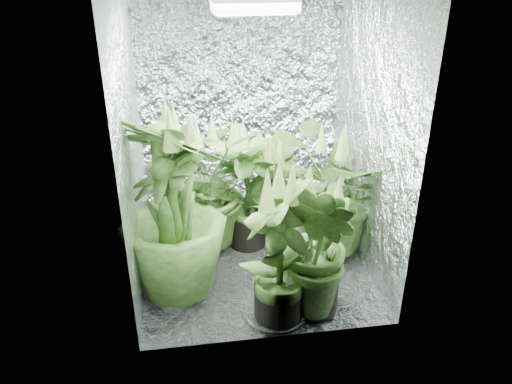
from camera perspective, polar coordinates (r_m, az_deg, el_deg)
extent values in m
plane|color=silver|center=(3.78, -0.18, -8.06)|extent=(1.60, 1.60, 0.00)
cube|color=silver|center=(4.07, -1.86, 10.14)|extent=(1.60, 0.02, 2.00)
cube|color=silver|center=(2.60, 2.37, 0.26)|extent=(1.60, 0.02, 2.00)
cube|color=silver|center=(3.31, -14.11, 5.40)|extent=(0.02, 1.60, 2.00)
cube|color=silver|center=(3.52, 12.89, 6.81)|extent=(0.02, 1.60, 2.00)
cube|color=gray|center=(3.13, -0.23, 20.70)|extent=(0.50, 0.30, 0.08)
cube|color=white|center=(3.14, -0.22, 19.88)|extent=(0.46, 0.26, 0.01)
cylinder|color=black|center=(3.95, -5.68, -4.31)|extent=(0.30, 0.30, 0.27)
cylinder|color=#442A14|center=(3.89, -5.76, -2.80)|extent=(0.28, 0.28, 0.03)
imported|color=#173D11|center=(3.76, -5.94, 0.83)|extent=(1.06, 1.06, 0.99)
cone|color=olive|center=(3.60, -6.26, 7.01)|extent=(0.10, 0.10, 0.27)
cylinder|color=black|center=(3.94, -0.98, -4.26)|extent=(0.29, 0.29, 0.26)
cylinder|color=#442A14|center=(3.89, -1.00, -2.81)|extent=(0.27, 0.27, 0.03)
imported|color=#173D11|center=(3.77, -1.03, 0.61)|extent=(0.67, 0.67, 0.94)
cone|color=olive|center=(3.61, -1.08, 6.46)|extent=(0.09, 0.09, 0.26)
cylinder|color=black|center=(4.09, 1.65, -3.36)|extent=(0.25, 0.25, 0.22)
cylinder|color=#442A14|center=(4.04, 1.67, -2.17)|extent=(0.23, 0.23, 0.03)
imported|color=#173D11|center=(3.95, 1.71, 0.49)|extent=(0.48, 0.48, 0.78)
cone|color=olive|center=(3.81, 1.78, 5.04)|extent=(0.08, 0.08, 0.22)
cylinder|color=black|center=(3.47, -8.95, -9.14)|extent=(0.32, 0.32, 0.28)
cylinder|color=#442A14|center=(3.40, -9.10, -7.39)|extent=(0.29, 0.29, 0.03)
imported|color=#173D11|center=(3.20, -9.59, -1.64)|extent=(0.97, 0.97, 1.24)
cone|color=olive|center=(2.99, -10.38, 7.76)|extent=(0.10, 0.10, 0.28)
cylinder|color=black|center=(3.89, 8.56, -5.32)|extent=(0.25, 0.25, 0.23)
cylinder|color=#442A14|center=(3.84, 8.66, -4.07)|extent=(0.23, 0.23, 0.03)
imported|color=#173D11|center=(3.71, 8.96, -0.23)|extent=(1.15, 1.15, 0.94)
cone|color=olive|center=(3.54, 9.43, 5.82)|extent=(0.08, 0.08, 0.23)
cylinder|color=black|center=(3.21, 2.57, -12.38)|extent=(0.30, 0.30, 0.27)
cylinder|color=#442A14|center=(3.13, 2.62, -10.66)|extent=(0.28, 0.28, 0.03)
imported|color=#173D11|center=(2.98, 2.72, -6.57)|extent=(0.68, 0.68, 0.98)
cone|color=olive|center=(2.77, 2.91, 0.83)|extent=(0.10, 0.10, 0.27)
cylinder|color=black|center=(3.30, 6.83, -11.38)|extent=(0.29, 0.29, 0.26)
cylinder|color=#442A14|center=(3.24, 6.94, -9.80)|extent=(0.26, 0.26, 0.03)
imported|color=#173D11|center=(3.10, 7.19, -6.04)|extent=(0.66, 0.66, 0.92)
cone|color=olive|center=(2.90, 7.63, 0.64)|extent=(0.09, 0.09, 0.26)
cylinder|color=black|center=(4.36, 7.00, -2.64)|extent=(0.14, 0.14, 0.08)
cylinder|color=black|center=(4.29, 7.11, -0.82)|extent=(0.11, 0.11, 0.10)
cylinder|color=#4C4C51|center=(4.28, 6.34, -0.83)|extent=(0.05, 0.29, 0.29)
torus|color=#4C4C51|center=(4.28, 6.34, -0.83)|extent=(0.04, 0.30, 0.30)
cube|color=white|center=(3.09, 3.95, -10.26)|extent=(0.05, 0.04, 0.08)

